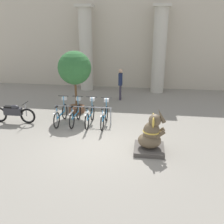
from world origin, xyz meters
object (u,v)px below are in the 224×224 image
(bicycle_0, at_px, (61,114))
(bicycle_3, at_px, (105,116))
(potted_tree, at_px, (75,70))
(elephant_statue, at_px, (151,137))
(motorcycle, at_px, (13,113))
(bicycle_1, at_px, (76,114))
(person_pedestrian, at_px, (120,81))
(bicycle_2, at_px, (90,115))

(bicycle_0, bearing_deg, bicycle_3, 0.00)
(bicycle_3, height_order, potted_tree, potted_tree)
(bicycle_0, relative_size, bicycle_3, 1.00)
(elephant_statue, distance_m, potted_tree, 5.22)
(bicycle_3, relative_size, potted_tree, 0.60)
(bicycle_3, xyz_separation_m, motorcycle, (-3.99, -0.27, 0.04))
(bicycle_1, height_order, bicycle_3, same)
(motorcycle, distance_m, potted_tree, 3.33)
(person_pedestrian, relative_size, potted_tree, 0.60)
(bicycle_1, height_order, motorcycle, bicycle_1)
(bicycle_1, relative_size, bicycle_2, 1.00)
(bicycle_0, relative_size, bicycle_1, 1.00)
(bicycle_1, bearing_deg, person_pedestrian, 67.33)
(bicycle_0, height_order, elephant_statue, elephant_statue)
(bicycle_3, distance_m, elephant_statue, 2.82)
(person_pedestrian, distance_m, potted_tree, 3.18)
(bicycle_1, bearing_deg, bicycle_0, -176.20)
(bicycle_0, distance_m, person_pedestrian, 4.40)
(bicycle_3, relative_size, motorcycle, 0.88)
(bicycle_2, bearing_deg, bicycle_0, -178.73)
(bicycle_2, height_order, person_pedestrian, person_pedestrian)
(motorcycle, height_order, person_pedestrian, person_pedestrian)
(person_pedestrian, height_order, potted_tree, potted_tree)
(bicycle_1, relative_size, bicycle_3, 1.00)
(elephant_statue, height_order, person_pedestrian, person_pedestrian)
(bicycle_1, distance_m, person_pedestrian, 4.08)
(bicycle_1, xyz_separation_m, bicycle_2, (0.64, -0.01, 0.00))
(bicycle_3, xyz_separation_m, elephant_statue, (1.94, -2.04, 0.12))
(bicycle_1, distance_m, elephant_statue, 3.84)
(bicycle_0, relative_size, elephant_statue, 1.11)
(elephant_statue, distance_m, person_pedestrian, 6.06)
(bicycle_1, bearing_deg, elephant_statue, -32.93)
(motorcycle, bearing_deg, bicycle_0, 7.57)
(bicycle_1, bearing_deg, bicycle_2, -1.26)
(bicycle_0, bearing_deg, potted_tree, 78.48)
(bicycle_3, bearing_deg, bicycle_2, 177.47)
(motorcycle, height_order, potted_tree, potted_tree)
(bicycle_2, height_order, potted_tree, potted_tree)
(motorcycle, bearing_deg, person_pedestrian, 43.45)
(bicycle_1, xyz_separation_m, person_pedestrian, (1.55, 3.72, 0.65))
(motorcycle, distance_m, person_pedestrian, 5.90)
(elephant_statue, bearing_deg, bicycle_2, 141.22)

